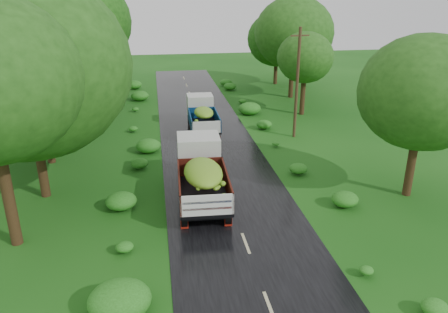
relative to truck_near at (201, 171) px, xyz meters
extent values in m
plane|color=#134A0F|center=(1.37, -8.50, -1.55)|extent=(120.00, 120.00, 0.00)
cube|color=black|center=(1.37, -3.50, -1.54)|extent=(6.50, 80.00, 0.02)
cube|color=#BFB78C|center=(1.37, -8.50, -1.53)|extent=(0.12, 1.60, 0.00)
cube|color=#BFB78C|center=(1.37, -4.50, -1.53)|extent=(0.12, 1.60, 0.00)
cube|color=#BFB78C|center=(1.37, -0.50, -1.53)|extent=(0.12, 1.60, 0.00)
cube|color=#BFB78C|center=(1.37, 3.50, -1.53)|extent=(0.12, 1.60, 0.00)
cube|color=#BFB78C|center=(1.37, 7.50, -1.53)|extent=(0.12, 1.60, 0.00)
cube|color=#BFB78C|center=(1.37, 11.50, -1.53)|extent=(0.12, 1.60, 0.00)
cube|color=#BFB78C|center=(1.37, 15.50, -1.53)|extent=(0.12, 1.60, 0.00)
cube|color=#BFB78C|center=(1.37, 19.50, -1.53)|extent=(0.12, 1.60, 0.00)
cube|color=#BFB78C|center=(1.37, 23.50, -1.53)|extent=(0.12, 1.60, 0.00)
cube|color=#BFB78C|center=(1.37, 27.50, -1.53)|extent=(0.12, 1.60, 0.00)
cube|color=#BFB78C|center=(1.37, 31.50, -1.53)|extent=(0.12, 1.60, 0.00)
cube|color=black|center=(-0.01, -0.32, -0.89)|extent=(1.98, 5.80, 0.29)
cylinder|color=black|center=(-0.92, 1.80, -1.04)|extent=(0.32, 1.03, 1.02)
cylinder|color=black|center=(1.06, 1.72, -1.04)|extent=(0.32, 1.03, 1.02)
cylinder|color=black|center=(-1.05, -1.59, -1.04)|extent=(0.32, 1.03, 1.02)
cylinder|color=black|center=(0.92, -1.67, -1.04)|extent=(0.32, 1.03, 1.02)
cylinder|color=black|center=(-1.09, -2.63, -1.04)|extent=(0.32, 1.03, 1.02)
cylinder|color=black|center=(0.88, -2.71, -1.04)|extent=(0.32, 1.03, 1.02)
cube|color=maroon|center=(-1.10, -2.98, -1.26)|extent=(0.35, 0.05, 0.46)
cube|color=maroon|center=(0.87, -3.05, -1.26)|extent=(0.35, 0.05, 0.46)
cube|color=silver|center=(0.08, 1.96, 0.22)|extent=(2.32, 2.02, 1.93)
cube|color=black|center=(-0.05, -1.39, -0.66)|extent=(2.51, 4.47, 0.16)
cube|color=#4E150E|center=(-1.18, -1.35, -0.10)|extent=(0.25, 4.38, 0.97)
cube|color=#4E150E|center=(1.07, -1.44, -0.10)|extent=(0.25, 4.38, 0.97)
cube|color=#4E150E|center=(0.03, 0.75, -0.10)|extent=(2.34, 0.17, 0.97)
cube|color=silver|center=(-0.14, -3.54, -0.10)|extent=(2.34, 0.17, 0.97)
ellipsoid|color=#619B1C|center=(-0.05, -1.39, 0.51)|extent=(2.11, 3.75, 1.02)
cube|color=black|center=(1.28, 10.83, -0.98)|extent=(1.59, 4.99, 0.25)
cylinder|color=black|center=(0.45, 12.65, -1.11)|extent=(0.26, 0.89, 0.88)
cylinder|color=black|center=(2.16, 12.63, -1.11)|extent=(0.26, 0.89, 0.88)
cylinder|color=black|center=(0.41, 9.71, -1.11)|extent=(0.26, 0.89, 0.88)
cylinder|color=black|center=(2.13, 9.69, -1.11)|extent=(0.26, 0.89, 0.88)
cylinder|color=black|center=(0.40, 8.81, -1.11)|extent=(0.26, 0.89, 0.88)
cylinder|color=black|center=(2.11, 8.79, -1.11)|extent=(0.26, 0.89, 0.88)
cube|color=maroon|center=(0.40, 8.51, -1.30)|extent=(0.30, 0.04, 0.40)
cube|color=maroon|center=(2.11, 8.49, -1.30)|extent=(0.30, 0.04, 0.40)
cube|color=silver|center=(1.31, 12.82, -0.01)|extent=(1.97, 1.70, 1.68)
cube|color=black|center=(1.27, 9.91, -0.78)|extent=(2.08, 3.82, 0.14)
cube|color=navy|center=(0.29, 9.92, -0.29)|extent=(0.12, 3.80, 0.84)
cube|color=navy|center=(2.25, 9.89, -0.29)|extent=(0.12, 3.80, 0.84)
cube|color=navy|center=(1.30, 11.77, -0.29)|extent=(2.03, 0.10, 0.84)
cube|color=silver|center=(1.25, 8.04, -0.29)|extent=(2.03, 0.10, 0.84)
ellipsoid|color=#619B1C|center=(1.27, 9.91, 0.24)|extent=(1.75, 3.21, 0.88)
cylinder|color=#382616|center=(7.69, 8.77, 2.30)|extent=(0.24, 0.24, 7.69)
cube|color=#382616|center=(7.69, 8.77, 5.56)|extent=(1.34, 0.30, 0.10)
cylinder|color=black|center=(-8.21, -2.94, 2.42)|extent=(0.47, 0.47, 7.95)
cylinder|color=black|center=(-7.98, 1.59, 2.27)|extent=(0.46, 0.46, 7.64)
ellipsoid|color=#13400C|center=(-7.98, 1.59, 5.17)|extent=(4.45, 4.45, 4.01)
cylinder|color=black|center=(-8.64, 6.39, 2.17)|extent=(0.46, 0.46, 7.44)
ellipsoid|color=#13400C|center=(-8.64, 6.39, 5.00)|extent=(3.80, 3.80, 3.42)
cylinder|color=black|center=(-10.63, 11.63, 2.77)|extent=(0.49, 0.49, 8.64)
ellipsoid|color=#13400C|center=(-10.63, 11.63, 6.05)|extent=(4.46, 4.46, 4.01)
cylinder|color=black|center=(-7.86, 17.91, 2.02)|extent=(0.45, 0.45, 7.13)
ellipsoid|color=#13400C|center=(-7.86, 17.91, 4.73)|extent=(3.71, 3.71, 3.34)
cylinder|color=black|center=(-8.53, 22.02, 2.56)|extent=(0.48, 0.48, 8.21)
ellipsoid|color=#13400C|center=(-8.53, 22.02, 5.68)|extent=(4.35, 4.35, 3.91)
cylinder|color=black|center=(-8.54, 28.05, 1.95)|extent=(0.45, 0.45, 7.00)
ellipsoid|color=#13400C|center=(-8.54, 28.05, 4.61)|extent=(3.61, 3.61, 3.25)
cylinder|color=black|center=(10.63, -1.24, 1.54)|extent=(0.43, 0.43, 6.17)
ellipsoid|color=#1D4912|center=(10.63, -1.24, 3.88)|extent=(3.53, 3.53, 3.17)
cylinder|color=black|center=(10.15, 14.42, 1.17)|extent=(0.41, 0.41, 5.43)
ellipsoid|color=#1D4912|center=(10.15, 14.42, 3.23)|extent=(3.04, 3.04, 2.73)
cylinder|color=black|center=(11.02, 20.43, 1.92)|extent=(0.45, 0.45, 6.95)
ellipsoid|color=#1D4912|center=(11.02, 20.43, 4.56)|extent=(3.85, 3.85, 3.46)
cylinder|color=black|center=(11.22, 26.81, 1.21)|extent=(0.41, 0.41, 5.51)
ellipsoid|color=#1D4912|center=(11.22, 26.81, 3.30)|extent=(3.58, 3.58, 3.22)
camera|label=1|loc=(-2.04, -20.05, 8.65)|focal=35.00mm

